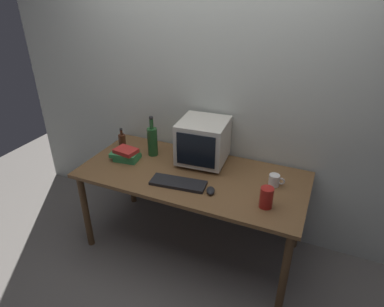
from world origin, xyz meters
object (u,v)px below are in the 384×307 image
Objects in this scene: crt_monitor at (203,141)px; keyboard at (178,183)px; computer_mouse at (211,191)px; mug at (274,180)px; metal_canister at (266,197)px; bottle_short at (122,141)px; bottle_tall at (152,140)px; book_stack at (126,155)px.

crt_monitor reaches higher than keyboard.
computer_mouse reaches higher than keyboard.
crt_monitor reaches higher than computer_mouse.
metal_canister reaches higher than mug.
bottle_short is 1.68× the size of mug.
bottle_tall is at bearing 133.63° from keyboard.
crt_monitor is 0.67m from book_stack.
crt_monitor is 0.75m from metal_canister.
bottle_short is (-0.72, 0.33, 0.06)m from keyboard.
bottle_short is at bearing 140.76° from computer_mouse.
crt_monitor is 0.98× the size of keyboard.
bottle_short is 1.35× the size of metal_canister.
bottle_tall is at bearing 162.03° from metal_canister.
book_stack is at bearing -159.26° from crt_monitor.
book_stack is (0.15, -0.17, -0.02)m from bottle_short.
metal_canister reaches higher than keyboard.
mug reaches higher than keyboard.
keyboard is 0.26m from computer_mouse.
bottle_short reaches higher than metal_canister.
keyboard is 2.80× the size of metal_canister.
book_stack is 2.05× the size of mug.
mug is at bearing -10.73° from crt_monitor.
computer_mouse is at bearing -7.69° from keyboard.
book_stack is at bearing 157.39° from keyboard.
mug reaches higher than computer_mouse.
bottle_short is at bearing 177.61° from mug.
metal_canister is at bearing -20.68° from computer_mouse.
crt_monitor reaches higher than bottle_tall.
computer_mouse is 0.49m from mug.
keyboard is 1.15× the size of bottle_tall.
computer_mouse is 0.85m from book_stack.
mug is (1.07, -0.06, -0.09)m from bottle_tall.
crt_monitor reaches higher than metal_canister.
crt_monitor reaches higher than book_stack.
bottle_short reaches higher than book_stack.
mug is at bearing -2.39° from bottle_short.
metal_canister is at bearing -7.31° from keyboard.
bottle_short is at bearing 131.68° from book_stack.
keyboard is 0.59m from book_stack.
keyboard is at bearing -15.99° from book_stack.
crt_monitor is 0.49m from computer_mouse.
crt_monitor is at bearing 4.54° from bottle_short.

